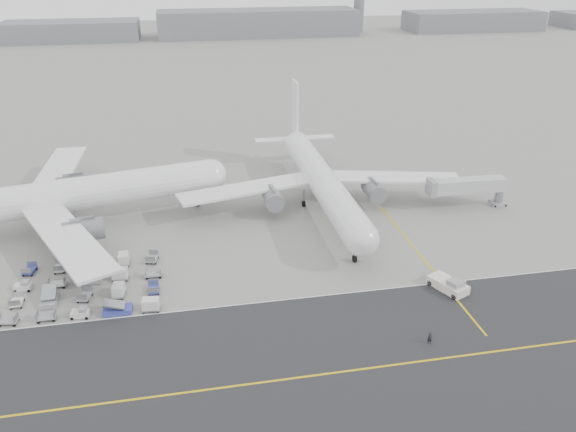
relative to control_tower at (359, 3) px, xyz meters
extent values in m
plane|color=gray|center=(-100.00, -265.00, -16.25)|extent=(700.00, 700.00, 0.00)
cube|color=#2C2C2E|center=(-95.00, -283.00, -16.24)|extent=(220.00, 32.00, 0.02)
cube|color=gold|center=(-95.00, -283.00, -16.22)|extent=(220.00, 0.30, 0.01)
cube|color=silver|center=(-95.00, -267.20, -16.22)|extent=(220.00, 0.25, 0.01)
cube|color=gold|center=(-70.00, -260.00, -16.23)|extent=(0.30, 40.00, 0.01)
cylinder|color=slate|center=(0.00, 0.00, -2.25)|extent=(6.00, 6.00, 28.00)
cylinder|color=white|center=(-125.87, -237.56, -10.31)|extent=(50.69, 16.19, 5.80)
sphere|color=white|center=(-101.13, -232.30, -10.31)|extent=(5.68, 5.68, 5.68)
cube|color=white|center=(-123.91, -252.75, -11.03)|extent=(17.71, 27.66, 0.45)
cube|color=white|center=(-130.25, -222.88, -11.03)|extent=(7.13, 27.96, 0.45)
cylinder|color=slate|center=(-122.49, -247.56, -12.48)|extent=(6.78, 4.80, 3.60)
cylinder|color=slate|center=(-126.85, -227.04, -12.48)|extent=(6.78, 4.80, 3.60)
cylinder|color=black|center=(-104.15, -232.94, -15.71)|extent=(1.17, 0.72, 1.09)
cylinder|color=black|center=(-126.96, -241.35, -15.71)|extent=(1.17, 0.72, 1.09)
cylinder|color=black|center=(-128.41, -234.54, -15.71)|extent=(1.17, 0.72, 1.09)
cylinder|color=gray|center=(-104.15, -232.94, -14.18)|extent=(0.36, 0.36, 3.04)
cylinder|color=white|center=(-81.11, -238.59, -10.82)|extent=(5.67, 46.30, 5.30)
sphere|color=white|center=(-80.93, -261.72, -10.82)|extent=(5.20, 5.20, 5.20)
cone|color=white|center=(-81.31, -214.33, -10.42)|extent=(4.84, 9.06, 4.77)
cube|color=white|center=(-81.31, -213.76, -3.09)|extent=(0.54, 5.08, 11.28)
cube|color=white|center=(-85.97, -213.52, -10.29)|extent=(8.48, 2.61, 0.25)
cube|color=white|center=(-76.66, -213.44, -10.29)|extent=(8.48, 2.61, 0.25)
cube|color=white|center=(-95.08, -237.57, -11.48)|extent=(25.99, 11.80, 0.45)
cube|color=white|center=(-67.16, -237.35, -11.48)|extent=(26.00, 11.43, 0.45)
cylinder|color=slate|center=(-90.69, -239.79, -12.81)|extent=(3.33, 5.67, 3.29)
cylinder|color=slate|center=(-71.51, -239.64, -12.81)|extent=(3.33, 5.67, 3.29)
cylinder|color=black|center=(-80.95, -258.90, -15.68)|extent=(0.51, 1.15, 1.15)
cylinder|color=black|center=(-84.31, -236.92, -15.68)|extent=(0.51, 1.15, 1.15)
cylinder|color=black|center=(-77.94, -236.87, -15.68)|extent=(0.51, 1.15, 1.15)
cylinder|color=gray|center=(-80.95, -258.90, -14.29)|extent=(0.36, 0.36, 2.78)
cube|color=silver|center=(-70.18, -269.05, -15.47)|extent=(4.88, 6.35, 1.29)
cube|color=gray|center=(-69.65, -270.22, -14.50)|extent=(2.61, 2.52, 0.83)
cylinder|color=gray|center=(-71.63, -265.86, -15.79)|extent=(1.12, 2.24, 0.15)
cylinder|color=black|center=(-70.36, -271.56, -15.84)|extent=(0.68, 0.91, 0.83)
cylinder|color=black|center=(-68.18, -270.57, -15.84)|extent=(0.68, 0.91, 0.83)
cylinder|color=black|center=(-72.19, -267.53, -15.84)|extent=(0.68, 0.91, 0.83)
cylinder|color=black|center=(-70.00, -266.54, -15.84)|extent=(0.68, 0.91, 0.83)
cylinder|color=gray|center=(-47.73, -243.19, -14.32)|extent=(1.55, 1.55, 3.87)
cube|color=gray|center=(-47.73, -243.19, -15.91)|extent=(2.60, 2.60, 0.68)
cube|color=#B5B6BB|center=(-54.50, -242.98, -11.80)|extent=(14.60, 3.17, 2.52)
cube|color=gray|center=(-61.47, -242.76, -11.80)|extent=(1.26, 3.13, 2.90)
cylinder|color=black|center=(-46.63, -242.16, -15.96)|extent=(0.31, 0.59, 0.58)
imported|color=black|center=(-77.77, -280.07, -15.40)|extent=(0.72, 0.59, 1.70)
camera|label=1|loc=(-105.51, -331.70, 27.95)|focal=35.00mm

